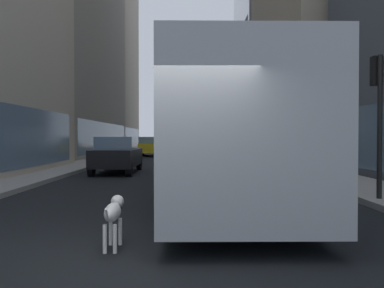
{
  "coord_description": "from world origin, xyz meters",
  "views": [
    {
      "loc": [
        0.34,
        -5.18,
        1.61
      ],
      "look_at": [
        0.48,
        6.42,
        1.4
      ],
      "focal_mm": 36.26,
      "sensor_mm": 36.0,
      "label": 1
    }
  ],
  "objects_px": {
    "car_silver_sedan": "(172,145)",
    "car_yellow_taxi": "(150,146)",
    "traffic_light_near": "(378,102)",
    "transit_bus": "(219,131)",
    "dalmatian_dog": "(114,213)",
    "car_black_suv": "(117,155)"
  },
  "relations": [
    {
      "from": "car_silver_sedan",
      "to": "car_yellow_taxi",
      "type": "bearing_deg",
      "value": -107.55
    },
    {
      "from": "traffic_light_near",
      "to": "transit_bus",
      "type": "bearing_deg",
      "value": 159.84
    },
    {
      "from": "transit_bus",
      "to": "car_silver_sedan",
      "type": "distance_m",
      "value": 27.38
    },
    {
      "from": "car_yellow_taxi",
      "to": "traffic_light_near",
      "type": "height_order",
      "value": "traffic_light_near"
    },
    {
      "from": "car_silver_sedan",
      "to": "dalmatian_dog",
      "type": "xyz_separation_m",
      "value": [
        0.47,
        -32.2,
        -0.31
      ]
    },
    {
      "from": "car_black_suv",
      "to": "car_yellow_taxi",
      "type": "height_order",
      "value": "same"
    },
    {
      "from": "transit_bus",
      "to": "dalmatian_dog",
      "type": "relative_size",
      "value": 11.98
    },
    {
      "from": "car_black_suv",
      "to": "dalmatian_dog",
      "type": "relative_size",
      "value": 4.3
    },
    {
      "from": "transit_bus",
      "to": "car_black_suv",
      "type": "height_order",
      "value": "transit_bus"
    },
    {
      "from": "transit_bus",
      "to": "car_yellow_taxi",
      "type": "height_order",
      "value": "transit_bus"
    },
    {
      "from": "car_black_suv",
      "to": "car_silver_sedan",
      "type": "bearing_deg",
      "value": 85.52
    },
    {
      "from": "transit_bus",
      "to": "car_black_suv",
      "type": "distance_m",
      "value": 7.96
    },
    {
      "from": "car_yellow_taxi",
      "to": "dalmatian_dog",
      "type": "relative_size",
      "value": 4.36
    },
    {
      "from": "car_yellow_taxi",
      "to": "dalmatian_dog",
      "type": "height_order",
      "value": "car_yellow_taxi"
    },
    {
      "from": "transit_bus",
      "to": "traffic_light_near",
      "type": "relative_size",
      "value": 3.39
    },
    {
      "from": "car_silver_sedan",
      "to": "traffic_light_near",
      "type": "height_order",
      "value": "traffic_light_near"
    },
    {
      "from": "transit_bus",
      "to": "dalmatian_dog",
      "type": "height_order",
      "value": "transit_bus"
    },
    {
      "from": "car_black_suv",
      "to": "car_silver_sedan",
      "type": "distance_m",
      "value": 20.5
    },
    {
      "from": "car_black_suv",
      "to": "dalmatian_dog",
      "type": "xyz_separation_m",
      "value": [
        2.07,
        -11.76,
        -0.31
      ]
    },
    {
      "from": "transit_bus",
      "to": "car_yellow_taxi",
      "type": "bearing_deg",
      "value": 100.21
    },
    {
      "from": "car_black_suv",
      "to": "traffic_light_near",
      "type": "height_order",
      "value": "traffic_light_near"
    },
    {
      "from": "car_yellow_taxi",
      "to": "traffic_light_near",
      "type": "distance_m",
      "value": 24.83
    }
  ]
}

